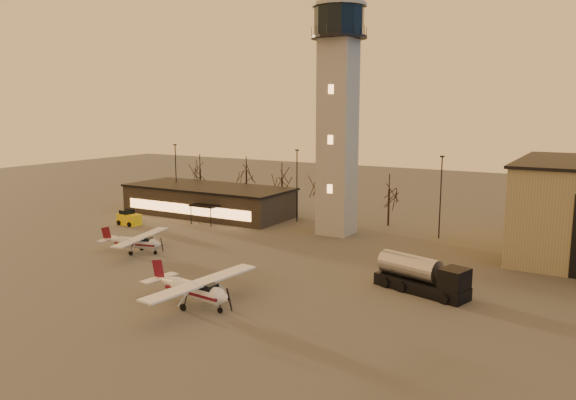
{
  "coord_description": "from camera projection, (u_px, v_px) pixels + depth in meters",
  "views": [
    {
      "loc": [
        29.82,
        -33.32,
        15.9
      ],
      "look_at": [
        2.81,
        13.0,
        7.0
      ],
      "focal_mm": 35.0,
      "sensor_mm": 36.0,
      "label": 1
    }
  ],
  "objects": [
    {
      "name": "service_cart",
      "position": [
        129.0,
        219.0,
        76.54
      ],
      "size": [
        3.37,
        2.29,
        2.05
      ],
      "rotation": [
        0.0,
        0.0,
        -0.08
      ],
      "color": "yellow",
      "rests_on": "ground"
    },
    {
      "name": "light_poles",
      "position": [
        344.0,
        191.0,
        71.11
      ],
      "size": [
        58.5,
        12.25,
        10.14
      ],
      "color": "black",
      "rests_on": "ground"
    },
    {
      "name": "fuel_truck",
      "position": [
        421.0,
        278.0,
        48.61
      ],
      "size": [
        8.73,
        4.59,
        3.11
      ],
      "rotation": [
        0.0,
        0.0,
        -0.28
      ],
      "color": "black",
      "rests_on": "ground"
    },
    {
      "name": "cessna_front",
      "position": [
        199.0,
        294.0,
        44.93
      ],
      "size": [
        9.3,
        11.74,
        3.22
      ],
      "rotation": [
        0.0,
        0.0,
        -0.11
      ],
      "color": "white",
      "rests_on": "ground"
    },
    {
      "name": "cessna_rear",
      "position": [
        139.0,
        245.0,
        61.66
      ],
      "size": [
        7.97,
        9.94,
        2.75
      ],
      "rotation": [
        0.0,
        0.0,
        0.25
      ],
      "color": "silver",
      "rests_on": "ground"
    },
    {
      "name": "tree_row",
      "position": [
        281.0,
        174.0,
        85.03
      ],
      "size": [
        37.2,
        9.2,
        8.8
      ],
      "color": "black",
      "rests_on": "ground"
    },
    {
      "name": "terminal",
      "position": [
        209.0,
        200.0,
        83.65
      ],
      "size": [
        25.4,
        12.2,
        4.3
      ],
      "color": "black",
      "rests_on": "ground"
    },
    {
      "name": "control_tower",
      "position": [
        338.0,
        104.0,
        68.71
      ],
      "size": [
        6.8,
        6.8,
        32.6
      ],
      "color": "#9C9A94",
      "rests_on": "ground"
    },
    {
      "name": "ground",
      "position": [
        178.0,
        304.0,
        45.82
      ],
      "size": [
        220.0,
        220.0,
        0.0
      ],
      "primitive_type": "plane",
      "color": "#454340",
      "rests_on": "ground"
    }
  ]
}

